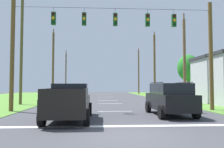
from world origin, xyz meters
TOP-DOWN VIEW (x-y plane):
  - ground_plane at (0.00, 0.00)m, footprint 120.00×120.00m
  - stop_bar_stripe at (0.00, 2.03)m, footprint 12.70×0.45m
  - lane_dash_0 at (0.00, 8.03)m, footprint 2.50×0.15m
  - lane_dash_1 at (0.00, 15.20)m, footprint 2.50×0.15m
  - lane_dash_2 at (0.00, 20.12)m, footprint 2.50×0.15m
  - lane_dash_3 at (0.00, 28.60)m, footprint 2.50×0.15m
  - lane_dash_4 at (0.00, 39.56)m, footprint 2.50×0.15m
  - overhead_signal_span at (-0.00, 8.35)m, footprint 15.05×0.31m
  - pickup_truck at (-2.72, 4.01)m, footprint 2.31×5.41m
  - suv_black at (3.24, 5.61)m, footprint 2.24×4.81m
  - distant_car_crossing_white at (8.93, 20.14)m, footprint 4.38×2.18m
  - utility_pole_mid_right at (7.67, 14.51)m, footprint 0.29×1.74m
  - utility_pole_far_right at (7.89, 27.94)m, footprint 0.34×1.56m
  - utility_pole_near_left at (7.91, 42.74)m, footprint 0.32×1.95m
  - utility_pole_far_left at (-8.73, 14.26)m, footprint 0.28×1.84m
  - utility_pole_distant_right at (-8.37, 28.03)m, footprint 0.33×1.66m
  - utility_pole_distant_left at (-8.52, 43.26)m, footprint 0.27×1.85m
  - tree_roadside_far_right at (11.80, 23.79)m, footprint 3.10×3.10m

SIDE VIEW (x-z plane):
  - ground_plane at x=0.00m, z-range 0.00..0.00m
  - stop_bar_stripe at x=0.00m, z-range 0.00..0.01m
  - lane_dash_0 at x=0.00m, z-range 0.00..0.01m
  - lane_dash_1 at x=0.00m, z-range 0.00..0.01m
  - lane_dash_2 at x=0.00m, z-range 0.00..0.01m
  - lane_dash_3 at x=0.00m, z-range 0.00..0.01m
  - lane_dash_4 at x=0.00m, z-range 0.00..0.01m
  - distant_car_crossing_white at x=8.93m, z-range 0.03..1.55m
  - pickup_truck at x=-2.72m, z-range -0.01..1.94m
  - suv_black at x=3.24m, z-range 0.03..2.09m
  - tree_roadside_far_right at x=11.80m, z-range 1.23..7.59m
  - utility_pole_mid_right at x=7.67m, z-range -0.16..9.21m
  - overhead_signal_span at x=0.00m, z-range 0.57..8.79m
  - utility_pole_distant_left at x=-8.52m, z-range -0.04..9.82m
  - utility_pole_far_right at x=7.89m, z-range -0.15..10.53m
  - utility_pole_near_left at x=7.91m, z-range -0.04..10.48m
  - utility_pole_distant_right at x=-8.37m, z-range -0.17..10.73m
  - utility_pole_far_left at x=-8.73m, z-range -0.16..11.12m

